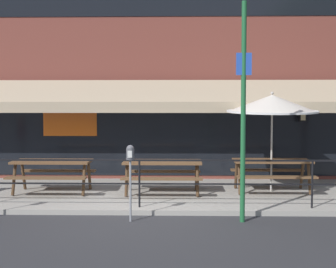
{
  "coord_description": "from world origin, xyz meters",
  "views": [
    {
      "loc": [
        0.8,
        -8.99,
        2.14
      ],
      "look_at": [
        0.54,
        1.6,
        1.5
      ],
      "focal_mm": 50.0,
      "sensor_mm": 36.0,
      "label": 1
    }
  ],
  "objects_px": {
    "parking_meter_far": "(130,160)",
    "street_sign_pole": "(243,110)",
    "picnic_table_left": "(53,167)",
    "picnic_table_right": "(272,166)",
    "picnic_table_centre": "(162,168)",
    "patio_umbrella_right": "(272,104)"
  },
  "relations": [
    {
      "from": "parking_meter_far",
      "to": "street_sign_pole",
      "type": "xyz_separation_m",
      "value": [
        2.06,
        0.02,
        0.92
      ]
    },
    {
      "from": "picnic_table_left",
      "to": "picnic_table_right",
      "type": "height_order",
      "value": "same"
    },
    {
      "from": "picnic_table_centre",
      "to": "parking_meter_far",
      "type": "height_order",
      "value": "parking_meter_far"
    },
    {
      "from": "parking_meter_far",
      "to": "street_sign_pole",
      "type": "height_order",
      "value": "street_sign_pole"
    },
    {
      "from": "patio_umbrella_right",
      "to": "parking_meter_far",
      "type": "distance_m",
      "value": 4.16
    },
    {
      "from": "picnic_table_left",
      "to": "picnic_table_right",
      "type": "relative_size",
      "value": 1.0
    },
    {
      "from": "picnic_table_centre",
      "to": "picnic_table_right",
      "type": "bearing_deg",
      "value": 6.43
    },
    {
      "from": "picnic_table_right",
      "to": "street_sign_pole",
      "type": "bearing_deg",
      "value": -112.29
    },
    {
      "from": "picnic_table_right",
      "to": "parking_meter_far",
      "type": "distance_m",
      "value": 4.02
    },
    {
      "from": "picnic_table_centre",
      "to": "patio_umbrella_right",
      "type": "relative_size",
      "value": 0.76
    },
    {
      "from": "picnic_table_left",
      "to": "picnic_table_centre",
      "type": "xyz_separation_m",
      "value": [
        2.58,
        -0.05,
        0.0
      ]
    },
    {
      "from": "picnic_table_centre",
      "to": "parking_meter_far",
      "type": "distance_m",
      "value": 2.33
    },
    {
      "from": "picnic_table_right",
      "to": "parking_meter_far",
      "type": "height_order",
      "value": "parking_meter_far"
    },
    {
      "from": "street_sign_pole",
      "to": "picnic_table_right",
      "type": "bearing_deg",
      "value": 67.71
    },
    {
      "from": "picnic_table_left",
      "to": "picnic_table_centre",
      "type": "relative_size",
      "value": 1.0
    },
    {
      "from": "picnic_table_right",
      "to": "parking_meter_far",
      "type": "bearing_deg",
      "value": -140.75
    },
    {
      "from": "picnic_table_left",
      "to": "patio_umbrella_right",
      "type": "relative_size",
      "value": 0.76
    },
    {
      "from": "picnic_table_centre",
      "to": "picnic_table_right",
      "type": "height_order",
      "value": "same"
    },
    {
      "from": "picnic_table_centre",
      "to": "picnic_table_right",
      "type": "distance_m",
      "value": 2.6
    },
    {
      "from": "patio_umbrella_right",
      "to": "parking_meter_far",
      "type": "xyz_separation_m",
      "value": [
        -3.09,
        -2.58,
        -1.03
      ]
    },
    {
      "from": "street_sign_pole",
      "to": "picnic_table_centre",
      "type": "bearing_deg",
      "value": 125.07
    },
    {
      "from": "picnic_table_centre",
      "to": "patio_umbrella_right",
      "type": "bearing_deg",
      "value": 7.7
    }
  ]
}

